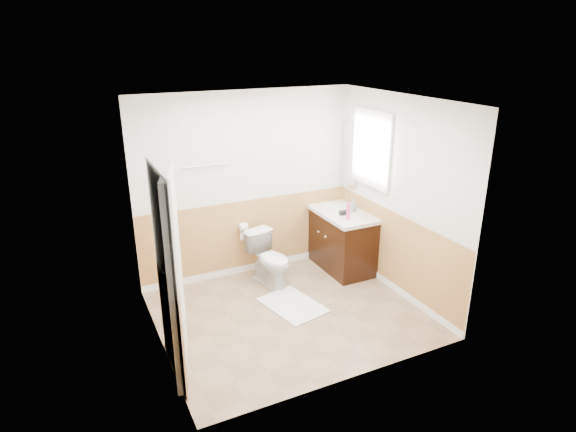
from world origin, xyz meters
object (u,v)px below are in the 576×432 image
bath_mat (292,305)px  vanity_cabinet (340,240)px  soap_dispenser (353,205)px  toilet (270,259)px  lotion_bottle (348,211)px

bath_mat → vanity_cabinet: 1.36m
bath_mat → soap_dispenser: bearing=26.4°
toilet → bath_mat: bearing=-102.4°
lotion_bottle → soap_dispenser: (0.22, 0.23, -0.02)m
lotion_bottle → soap_dispenser: bearing=46.4°
toilet → soap_dispenser: size_ratio=3.80×
toilet → lotion_bottle: size_ratio=3.19×
bath_mat → lotion_bottle: (1.00, 0.38, 0.95)m
toilet → lotion_bottle: lotion_bottle is taller
soap_dispenser → bath_mat: bearing=-153.6°
bath_mat → lotion_bottle: size_ratio=3.64×
vanity_cabinet → soap_dispenser: bearing=-38.9°
toilet → soap_dispenser: bearing=-15.3°
bath_mat → vanity_cabinet: vanity_cabinet is taller
vanity_cabinet → lotion_bottle: 0.66m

